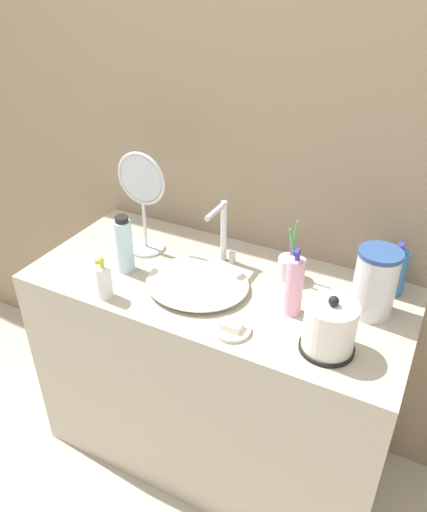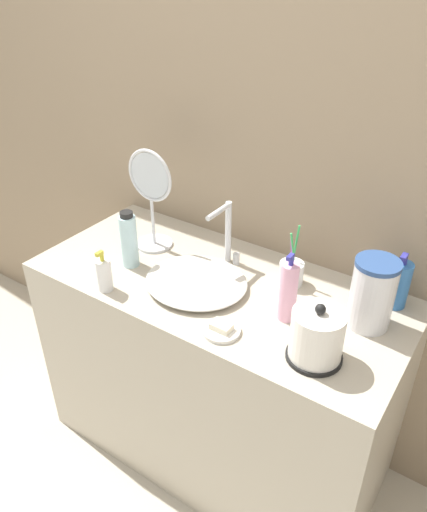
{
  "view_description": "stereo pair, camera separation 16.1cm",
  "coord_description": "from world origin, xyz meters",
  "px_view_note": "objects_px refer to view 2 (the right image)",
  "views": [
    {
      "loc": [
        0.62,
        -0.93,
        1.77
      ],
      "look_at": [
        -0.01,
        0.29,
        0.92
      ],
      "focal_mm": 35.0,
      "sensor_mm": 36.0,
      "label": 1
    },
    {
      "loc": [
        0.76,
        -0.85,
        1.77
      ],
      "look_at": [
        -0.01,
        0.29,
        0.92
      ],
      "focal_mm": 35.0,
      "sensor_mm": 36.0,
      "label": 2
    }
  ],
  "objects_px": {
    "lotion_bottle": "(104,275)",
    "electric_kettle": "(316,338)",
    "toothbrush_cup": "(291,272)",
    "vanity_mirror": "(151,195)",
    "shampoo_bottle": "(398,284)",
    "water_pitcher": "(372,294)",
    "mouthwash_bottle": "(129,240)",
    "faucet": "(227,231)",
    "hand_cream_bottle": "(288,292)"
  },
  "relations": [
    {
      "from": "toothbrush_cup",
      "to": "mouthwash_bottle",
      "type": "height_order",
      "value": "toothbrush_cup"
    },
    {
      "from": "vanity_mirror",
      "to": "faucet",
      "type": "bearing_deg",
      "value": 9.26
    },
    {
      "from": "electric_kettle",
      "to": "mouthwash_bottle",
      "type": "bearing_deg",
      "value": 174.31
    },
    {
      "from": "toothbrush_cup",
      "to": "lotion_bottle",
      "type": "bearing_deg",
      "value": -142.43
    },
    {
      "from": "toothbrush_cup",
      "to": "shampoo_bottle",
      "type": "bearing_deg",
      "value": 13.33
    },
    {
      "from": "electric_kettle",
      "to": "toothbrush_cup",
      "type": "distance_m",
      "value": 0.36
    },
    {
      "from": "faucet",
      "to": "electric_kettle",
      "type": "bearing_deg",
      "value": -30.7
    },
    {
      "from": "hand_cream_bottle",
      "to": "faucet",
      "type": "bearing_deg",
      "value": 153.09
    },
    {
      "from": "mouthwash_bottle",
      "to": "water_pitcher",
      "type": "distance_m",
      "value": 0.81
    },
    {
      "from": "shampoo_bottle",
      "to": "vanity_mirror",
      "type": "bearing_deg",
      "value": -170.96
    },
    {
      "from": "water_pitcher",
      "to": "shampoo_bottle",
      "type": "bearing_deg",
      "value": 74.31
    },
    {
      "from": "toothbrush_cup",
      "to": "vanity_mirror",
      "type": "bearing_deg",
      "value": -173.58
    },
    {
      "from": "electric_kettle",
      "to": "lotion_bottle",
      "type": "xyz_separation_m",
      "value": [
        -0.7,
        -0.09,
        -0.01
      ]
    },
    {
      "from": "lotion_bottle",
      "to": "hand_cream_bottle",
      "type": "distance_m",
      "value": 0.59
    },
    {
      "from": "mouthwash_bottle",
      "to": "vanity_mirror",
      "type": "height_order",
      "value": "vanity_mirror"
    },
    {
      "from": "toothbrush_cup",
      "to": "lotion_bottle",
      "type": "distance_m",
      "value": 0.61
    },
    {
      "from": "hand_cream_bottle",
      "to": "water_pitcher",
      "type": "bearing_deg",
      "value": 27.91
    },
    {
      "from": "shampoo_bottle",
      "to": "vanity_mirror",
      "type": "distance_m",
      "value": 0.88
    },
    {
      "from": "faucet",
      "to": "shampoo_bottle",
      "type": "height_order",
      "value": "faucet"
    },
    {
      "from": "lotion_bottle",
      "to": "mouthwash_bottle",
      "type": "xyz_separation_m",
      "value": [
        -0.03,
        0.16,
        0.04
      ]
    },
    {
      "from": "faucet",
      "to": "water_pitcher",
      "type": "bearing_deg",
      "value": -5.33
    },
    {
      "from": "faucet",
      "to": "electric_kettle",
      "type": "xyz_separation_m",
      "value": [
        0.46,
        -0.27,
        -0.06
      ]
    },
    {
      "from": "mouthwash_bottle",
      "to": "vanity_mirror",
      "type": "bearing_deg",
      "value": 97.68
    },
    {
      "from": "water_pitcher",
      "to": "mouthwash_bottle",
      "type": "bearing_deg",
      "value": -169.34
    },
    {
      "from": "vanity_mirror",
      "to": "hand_cream_bottle",
      "type": "bearing_deg",
      "value": -10.51
    },
    {
      "from": "electric_kettle",
      "to": "shampoo_bottle",
      "type": "xyz_separation_m",
      "value": [
        0.11,
        0.36,
        0.01
      ]
    },
    {
      "from": "shampoo_bottle",
      "to": "mouthwash_bottle",
      "type": "distance_m",
      "value": 0.88
    },
    {
      "from": "electric_kettle",
      "to": "water_pitcher",
      "type": "bearing_deg",
      "value": 72.98
    },
    {
      "from": "electric_kettle",
      "to": "water_pitcher",
      "type": "height_order",
      "value": "water_pitcher"
    },
    {
      "from": "shampoo_bottle",
      "to": "hand_cream_bottle",
      "type": "relative_size",
      "value": 0.83
    },
    {
      "from": "hand_cream_bottle",
      "to": "vanity_mirror",
      "type": "xyz_separation_m",
      "value": [
        -0.61,
        0.11,
        0.11
      ]
    },
    {
      "from": "shampoo_bottle",
      "to": "mouthwash_bottle",
      "type": "bearing_deg",
      "value": -161.0
    },
    {
      "from": "lotion_bottle",
      "to": "mouthwash_bottle",
      "type": "relative_size",
      "value": 0.71
    },
    {
      "from": "shampoo_bottle",
      "to": "mouthwash_bottle",
      "type": "relative_size",
      "value": 0.91
    },
    {
      "from": "lotion_bottle",
      "to": "shampoo_bottle",
      "type": "bearing_deg",
      "value": 29.09
    },
    {
      "from": "water_pitcher",
      "to": "electric_kettle",
      "type": "bearing_deg",
      "value": -107.02
    },
    {
      "from": "toothbrush_cup",
      "to": "faucet",
      "type": "bearing_deg",
      "value": -177.02
    },
    {
      "from": "lotion_bottle",
      "to": "water_pitcher",
      "type": "distance_m",
      "value": 0.83
    },
    {
      "from": "shampoo_bottle",
      "to": "water_pitcher",
      "type": "distance_m",
      "value": 0.15
    },
    {
      "from": "faucet",
      "to": "lotion_bottle",
      "type": "distance_m",
      "value": 0.43
    },
    {
      "from": "faucet",
      "to": "vanity_mirror",
      "type": "distance_m",
      "value": 0.31
    },
    {
      "from": "faucet",
      "to": "mouthwash_bottle",
      "type": "height_order",
      "value": "faucet"
    },
    {
      "from": "vanity_mirror",
      "to": "water_pitcher",
      "type": "bearing_deg",
      "value": -0.11
    },
    {
      "from": "vanity_mirror",
      "to": "water_pitcher",
      "type": "relative_size",
      "value": 1.72
    },
    {
      "from": "toothbrush_cup",
      "to": "mouthwash_bottle",
      "type": "distance_m",
      "value": 0.56
    },
    {
      "from": "lotion_bottle",
      "to": "electric_kettle",
      "type": "bearing_deg",
      "value": 7.03
    },
    {
      "from": "water_pitcher",
      "to": "toothbrush_cup",
      "type": "bearing_deg",
      "value": 167.65
    },
    {
      "from": "faucet",
      "to": "shampoo_bottle",
      "type": "distance_m",
      "value": 0.57
    },
    {
      "from": "faucet",
      "to": "hand_cream_bottle",
      "type": "height_order",
      "value": "faucet"
    },
    {
      "from": "mouthwash_bottle",
      "to": "hand_cream_bottle",
      "type": "height_order",
      "value": "hand_cream_bottle"
    }
  ]
}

